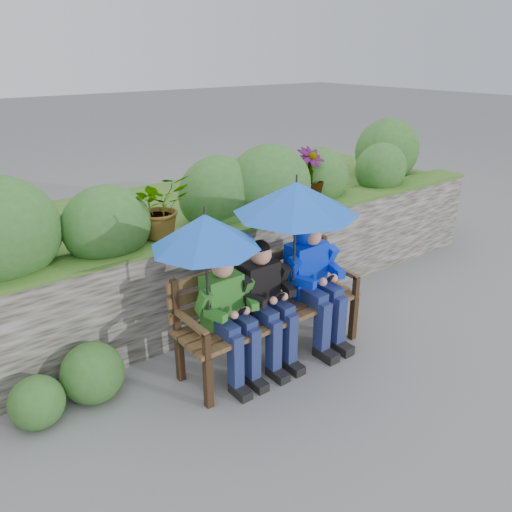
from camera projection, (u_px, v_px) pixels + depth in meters
ground at (262, 352)px, 4.69m from camera, size 60.00×60.00×0.00m
garden_backdrop at (169, 241)px, 5.53m from camera, size 8.00×2.86×1.81m
park_bench at (267, 303)px, 4.47m from camera, size 1.78×0.52×0.94m
boy_left at (229, 312)px, 4.11m from camera, size 0.49×0.57×1.13m
boy_middle at (266, 297)px, 4.32m from camera, size 0.50×0.58×1.15m
boy_right at (313, 273)px, 4.61m from camera, size 0.56×0.68×1.23m
umbrella_left at (205, 231)px, 3.70m from camera, size 0.85×0.85×0.88m
umbrella_right at (296, 198)px, 4.15m from camera, size 1.07×1.07×0.97m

